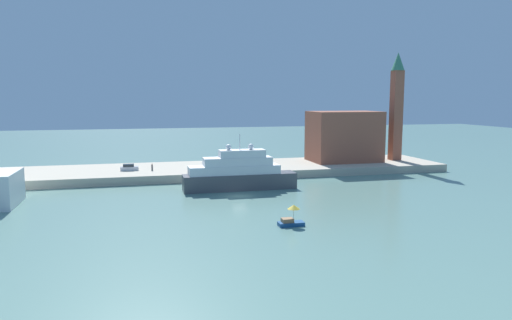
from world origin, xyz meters
TOP-DOWN VIEW (x-y plane):
  - ground at (0.00, 0.00)m, footprint 400.00×400.00m
  - quay_dock at (0.00, 26.61)m, footprint 110.00×21.21m
  - large_yacht at (1.19, 6.54)m, footprint 22.14×4.41m
  - small_motorboat at (2.84, -21.11)m, footprint 3.62×1.75m
  - harbor_building at (33.25, 28.02)m, footprint 17.08×11.42m
  - bell_tower at (46.98, 26.69)m, footprint 3.32×3.32m
  - parked_car at (-19.73, 25.05)m, footprint 3.92×1.76m
  - person_figure at (-14.79, 23.70)m, footprint 0.36×0.36m
  - mooring_bollard at (3.54, 17.05)m, footprint 0.44×0.44m

SIDE VIEW (x-z plane):
  - ground at x=0.00m, z-range 0.00..0.00m
  - quay_dock at x=0.00m, z-range 0.00..1.79m
  - small_motorboat at x=2.84m, z-range -0.40..2.60m
  - mooring_bollard at x=3.54m, z-range 1.79..2.50m
  - parked_car at x=-19.73m, z-range 1.70..3.10m
  - person_figure at x=-14.79m, z-range 1.73..3.28m
  - large_yacht at x=1.19m, z-range -2.34..8.59m
  - harbor_building at x=33.25m, z-range 1.79..14.43m
  - bell_tower at x=46.98m, z-range 2.96..30.40m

